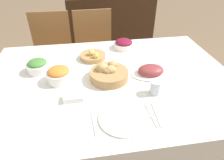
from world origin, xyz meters
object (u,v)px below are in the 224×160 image
carrot_bowl (59,75)px  fork (94,122)px  dinner_plate (123,118)px  chair_far_left (53,53)px  bread_basket (109,73)px  butter_dish (73,97)px  green_salad_bowl (38,66)px  beet_salad_bowl (124,44)px  chair_far_center (95,50)px  sideboard (110,24)px  spoon (157,115)px  ham_platter (151,71)px  egg_basket (93,56)px  drinking_cup (156,87)px  knife (151,115)px

carrot_bowl → fork: carrot_bowl is taller
dinner_plate → carrot_bowl: bearing=130.3°
chair_far_left → fork: 1.40m
fork → bread_basket: bearing=67.7°
butter_dish → green_salad_bowl: bearing=124.7°
beet_salad_bowl → carrot_bowl: (-0.52, -0.42, 0.01)m
chair_far_center → chair_far_left: same height
chair_far_center → green_salad_bowl: chair_far_center is taller
sideboard → spoon: (-0.10, -2.35, 0.32)m
chair_far_left → spoon: (0.70, -1.33, 0.25)m
dinner_plate → fork: dinner_plate is taller
sideboard → beet_salad_bowl: bearing=-94.2°
butter_dish → ham_platter: bearing=19.8°
chair_far_left → sideboard: 1.30m
beet_salad_bowl → green_salad_bowl: 0.73m
chair_far_left → chair_far_center: bearing=1.0°
egg_basket → bread_basket: bearing=-74.3°
bread_basket → beet_salad_bowl: 0.49m
chair_far_left → beet_salad_bowl: (0.69, -0.49, 0.29)m
bread_basket → dinner_plate: 0.39m
bread_basket → drinking_cup: size_ratio=2.99×
egg_basket → butter_dish: egg_basket is taller
ham_platter → dinner_plate: 0.48m
carrot_bowl → butter_dish: 0.23m
sideboard → butter_dish: size_ratio=11.42×
ham_platter → drinking_cup: bearing=-101.3°
ham_platter → butter_dish: bearing=-160.2°
egg_basket → dinner_plate: bearing=-81.3°
bread_basket → carrot_bowl: (-0.32, 0.02, 0.01)m
egg_basket → dinner_plate: (0.10, -0.68, -0.02)m
green_salad_bowl → spoon: green_salad_bowl is taller
chair_far_left → beet_salad_bowl: size_ratio=5.34×
drinking_cup → knife: bearing=-114.2°
carrot_bowl → chair_far_left: bearing=100.3°
chair_far_center → butter_dish: (-0.21, -1.13, 0.27)m
dinner_plate → drinking_cup: drinking_cup is taller
butter_dish → fork: bearing=-62.6°
egg_basket → spoon: egg_basket is taller
sideboard → beet_salad_bowl: 1.57m
chair_far_center → butter_dish: bearing=-102.4°
knife → drinking_cup: size_ratio=2.14×
bread_basket → dinner_plate: (0.02, -0.39, -0.03)m
fork → butter_dish: bearing=114.0°
sideboard → carrot_bowl: sideboard is taller
beet_salad_bowl → fork: size_ratio=0.93×
fork → chair_far_center: bearing=82.0°
egg_basket → carrot_bowl: carrot_bowl is taller
chair_far_left → spoon: 1.52m
chair_far_left → dinner_plate: chair_far_left is taller
green_salad_bowl → dinner_plate: (0.50, -0.55, -0.04)m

